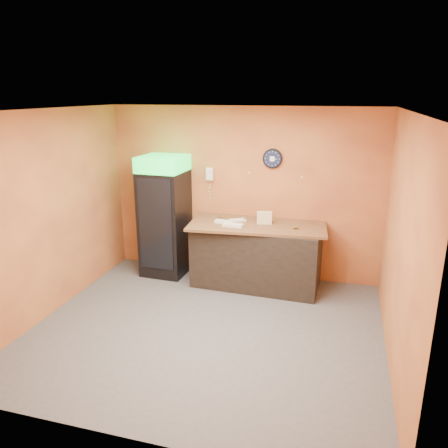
% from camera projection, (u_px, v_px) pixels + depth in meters
% --- Properties ---
extents(floor, '(4.50, 4.50, 0.00)m').
position_uv_depth(floor, '(207.00, 329.00, 5.76)').
color(floor, '#47474C').
rests_on(floor, ground).
extents(back_wall, '(4.50, 0.02, 2.80)m').
position_uv_depth(back_wall, '(243.00, 193.00, 7.20)').
color(back_wall, '#CC7E39').
rests_on(back_wall, floor).
extents(left_wall, '(0.02, 4.00, 2.80)m').
position_uv_depth(left_wall, '(48.00, 215.00, 5.93)').
color(left_wall, '#CC7E39').
rests_on(left_wall, floor).
extents(right_wall, '(0.02, 4.00, 2.80)m').
position_uv_depth(right_wall, '(401.00, 245.00, 4.77)').
color(right_wall, '#CC7E39').
rests_on(right_wall, floor).
extents(ceiling, '(4.50, 4.00, 0.02)m').
position_uv_depth(ceiling, '(204.00, 111.00, 4.95)').
color(ceiling, white).
rests_on(ceiling, back_wall).
extents(beverage_cooler, '(0.73, 0.75, 2.02)m').
position_uv_depth(beverage_cooler, '(164.00, 218.00, 7.28)').
color(beverage_cooler, black).
rests_on(beverage_cooler, floor).
extents(prep_counter, '(2.00, 0.95, 0.99)m').
position_uv_depth(prep_counter, '(257.00, 256.00, 6.97)').
color(prep_counter, black).
rests_on(prep_counter, floor).
extents(wall_clock, '(0.31, 0.06, 0.31)m').
position_uv_depth(wall_clock, '(273.00, 159.00, 6.87)').
color(wall_clock, black).
rests_on(wall_clock, back_wall).
extents(wall_phone, '(0.11, 0.10, 0.21)m').
position_uv_depth(wall_phone, '(210.00, 174.00, 7.20)').
color(wall_phone, white).
rests_on(wall_phone, back_wall).
extents(butcher_paper, '(2.19, 1.15, 0.04)m').
position_uv_depth(butcher_paper, '(257.00, 225.00, 6.82)').
color(butcher_paper, brown).
rests_on(butcher_paper, prep_counter).
extents(sub_roll_stack, '(0.24, 0.13, 0.19)m').
position_uv_depth(sub_roll_stack, '(264.00, 218.00, 6.79)').
color(sub_roll_stack, beige).
rests_on(sub_roll_stack, butcher_paper).
extents(wrapped_sandwich_left, '(0.30, 0.15, 0.04)m').
position_uv_depth(wrapped_sandwich_left, '(224.00, 222.00, 6.84)').
color(wrapped_sandwich_left, silver).
rests_on(wrapped_sandwich_left, butcher_paper).
extents(wrapped_sandwich_mid, '(0.32, 0.15, 0.04)m').
position_uv_depth(wrapped_sandwich_mid, '(233.00, 225.00, 6.68)').
color(wrapped_sandwich_mid, silver).
rests_on(wrapped_sandwich_mid, butcher_paper).
extents(wrapped_sandwich_right, '(0.28, 0.23, 0.04)m').
position_uv_depth(wrapped_sandwich_right, '(238.00, 220.00, 6.94)').
color(wrapped_sandwich_right, silver).
rests_on(wrapped_sandwich_right, butcher_paper).
extents(kitchen_tool, '(0.07, 0.07, 0.07)m').
position_uv_depth(kitchen_tool, '(244.00, 219.00, 6.95)').
color(kitchen_tool, silver).
rests_on(kitchen_tool, butcher_paper).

